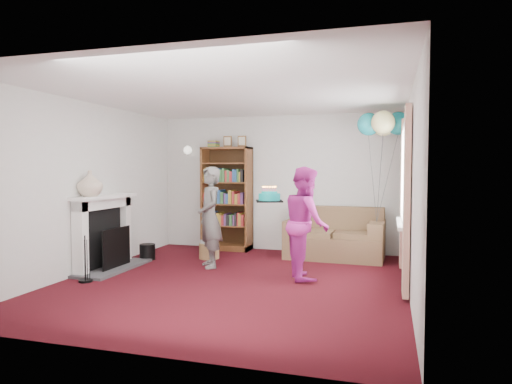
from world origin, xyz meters
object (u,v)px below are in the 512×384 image
(person_striped, at_px, (210,217))
(birthday_cake, at_px, (269,197))
(bookcase, at_px, (227,199))
(person_magenta, at_px, (306,223))
(sofa, at_px, (335,239))

(person_striped, distance_m, birthday_cake, 1.07)
(bookcase, xyz_separation_m, person_magenta, (1.82, -1.83, -0.17))
(bookcase, bearing_deg, person_striped, -80.04)
(person_magenta, bearing_deg, birthday_cake, 57.46)
(bookcase, relative_size, birthday_cake, 5.71)
(person_striped, xyz_separation_m, person_magenta, (1.55, -0.29, 0.00))
(person_striped, height_order, birthday_cake, person_striped)
(person_magenta, bearing_deg, sofa, -28.66)
(bookcase, bearing_deg, birthday_cake, -53.56)
(sofa, xyz_separation_m, person_striped, (-1.77, -1.30, 0.45))
(bookcase, height_order, person_magenta, bookcase)
(person_striped, xyz_separation_m, birthday_cake, (0.99, -0.18, 0.34))
(person_magenta, distance_m, birthday_cake, 0.66)
(bookcase, xyz_separation_m, person_striped, (0.27, -1.53, -0.17))
(bookcase, distance_m, person_striped, 1.57)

